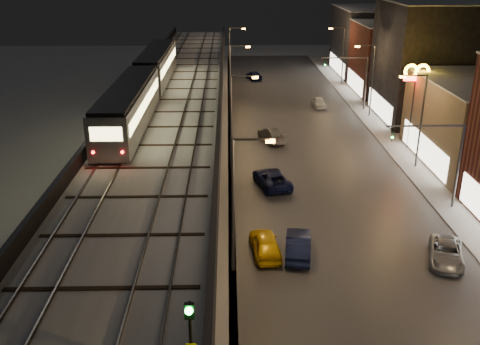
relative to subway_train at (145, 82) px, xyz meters
name	(u,v)px	position (x,y,z in m)	size (l,w,h in m)	color
road_surface	(311,154)	(16.00, 3.23, -8.20)	(17.00, 120.00, 0.06)	#46474D
sidewalk_right	(407,153)	(26.00, 3.23, -8.16)	(4.00, 120.00, 0.14)	#9FA1A8
under_viaduct_pavement	(179,155)	(2.50, 3.23, -8.20)	(11.00, 120.00, 0.06)	#9FA1A8
elevated_viaduct	(174,110)	(2.50, 0.08, -2.61)	(9.00, 100.00, 6.30)	black
viaduct_trackbed	(173,101)	(2.49, 0.20, -1.84)	(8.40, 100.00, 0.32)	#B2B7C1
viaduct_parapet_streetside	(220,96)	(6.85, 0.23, -1.38)	(0.30, 100.00, 1.10)	black
viaduct_parapet_far	(126,97)	(-1.85, 0.23, -1.38)	(0.30, 100.00, 1.10)	black
building_d	(434,62)	(32.49, 16.23, -1.15)	(12.20, 13.20, 14.16)	black
building_e	(398,58)	(32.49, 30.23, -3.15)	(12.20, 12.20, 10.16)	#58281C
building_f	(374,41)	(32.49, 44.23, -2.65)	(12.20, 16.20, 11.16)	#222227
streetlight_left_1	(237,197)	(8.07, -18.77, -2.99)	(2.57, 0.28, 9.00)	#38383A
streetlight_left_2	(234,116)	(8.07, -0.77, -2.99)	(2.57, 0.28, 9.00)	#38383A
streetlight_right_2	(419,115)	(25.23, -0.77, -2.99)	(2.56, 0.28, 9.00)	#38383A
streetlight_left_3	(232,76)	(8.07, 17.23, -2.99)	(2.57, 0.28, 9.00)	#38383A
streetlight_right_3	(371,75)	(25.23, 17.23, -2.99)	(2.56, 0.28, 9.00)	#38383A
streetlight_left_4	(231,52)	(8.07, 35.23, -2.99)	(2.57, 0.28, 9.00)	#38383A
streetlight_right_4	(342,52)	(25.23, 35.23, -2.99)	(2.56, 0.28, 9.00)	#38383A
traffic_light_rig_a	(445,156)	(24.34, -9.77, -3.73)	(6.10, 0.34, 7.00)	#38383A
traffic_light_rig_b	(357,76)	(24.34, 20.23, -3.73)	(6.10, 0.34, 7.00)	#38383A
subway_train	(145,82)	(0.00, 0.00, 0.00)	(2.71, 33.30, 3.23)	gray
rail_signal	(190,326)	(6.40, -35.30, 0.35)	(0.32, 0.41, 2.77)	black
car_taxi	(265,245)	(9.99, -16.72, -7.47)	(1.79, 4.44, 1.51)	yellow
car_near_white	(298,245)	(12.17, -16.90, -7.46)	(1.63, 4.67, 1.54)	#0F163A
car_mid_silver	(272,179)	(11.33, -5.15, -7.50)	(2.41, 5.23, 1.45)	#0E153F
car_mid_dark	(272,135)	(12.32, 7.50, -7.49)	(2.06, 5.06, 1.47)	gray
car_far_white	(254,76)	(11.81, 39.55, -7.49)	(1.74, 4.32, 1.47)	#0D133F
car_onc_dark	(446,254)	(21.81, -17.98, -7.59)	(2.10, 4.55, 1.27)	gray
car_onc_red	(319,103)	(19.75, 21.66, -7.56)	(1.56, 3.88, 1.32)	white
sign_mcdonalds	(416,82)	(26.50, 4.77, -1.13)	(2.64, 0.36, 8.92)	#38383A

